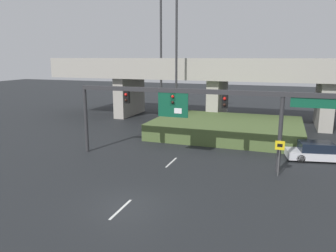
{
  "coord_description": "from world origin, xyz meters",
  "views": [
    {
      "loc": [
        7.54,
        -14.65,
        7.76
      ],
      "look_at": [
        0.0,
        6.82,
        2.95
      ],
      "focal_mm": 35.0,
      "sensor_mm": 36.0,
      "label": 1
    }
  ],
  "objects_px": {
    "signal_gantry": "(190,102)",
    "parked_sedan_near_right": "(317,152)",
    "speed_limit_sign": "(279,153)",
    "highway_light_pole_far": "(176,59)",
    "highway_light_pole_near": "(161,42)"
  },
  "relations": [
    {
      "from": "highway_light_pole_near",
      "to": "parked_sedan_near_right",
      "type": "height_order",
      "value": "highway_light_pole_near"
    },
    {
      "from": "signal_gantry",
      "to": "parked_sedan_near_right",
      "type": "distance_m",
      "value": 10.56
    },
    {
      "from": "speed_limit_sign",
      "to": "highway_light_pole_near",
      "type": "xyz_separation_m",
      "value": [
        -13.53,
        14.11,
        7.85
      ]
    },
    {
      "from": "speed_limit_sign",
      "to": "parked_sedan_near_right",
      "type": "height_order",
      "value": "speed_limit_sign"
    },
    {
      "from": "speed_limit_sign",
      "to": "highway_light_pole_far",
      "type": "xyz_separation_m",
      "value": [
        -10.99,
        11.98,
        5.89
      ]
    },
    {
      "from": "highway_light_pole_near",
      "to": "speed_limit_sign",
      "type": "bearing_deg",
      "value": -46.2
    },
    {
      "from": "speed_limit_sign",
      "to": "parked_sedan_near_right",
      "type": "distance_m",
      "value": 5.49
    },
    {
      "from": "signal_gantry",
      "to": "speed_limit_sign",
      "type": "height_order",
      "value": "signal_gantry"
    },
    {
      "from": "highway_light_pole_far",
      "to": "parked_sedan_near_right",
      "type": "bearing_deg",
      "value": -28.09
    },
    {
      "from": "signal_gantry",
      "to": "parked_sedan_near_right",
      "type": "height_order",
      "value": "signal_gantry"
    },
    {
      "from": "highway_light_pole_near",
      "to": "parked_sedan_near_right",
      "type": "xyz_separation_m",
      "value": [
        16.28,
        -9.46,
        -8.82
      ]
    },
    {
      "from": "signal_gantry",
      "to": "highway_light_pole_near",
      "type": "height_order",
      "value": "highway_light_pole_near"
    },
    {
      "from": "highway_light_pole_near",
      "to": "highway_light_pole_far",
      "type": "height_order",
      "value": "highway_light_pole_near"
    },
    {
      "from": "speed_limit_sign",
      "to": "highway_light_pole_near",
      "type": "distance_m",
      "value": 21.06
    },
    {
      "from": "signal_gantry",
      "to": "speed_limit_sign",
      "type": "xyz_separation_m",
      "value": [
        6.3,
        -0.85,
        -2.94
      ]
    }
  ]
}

